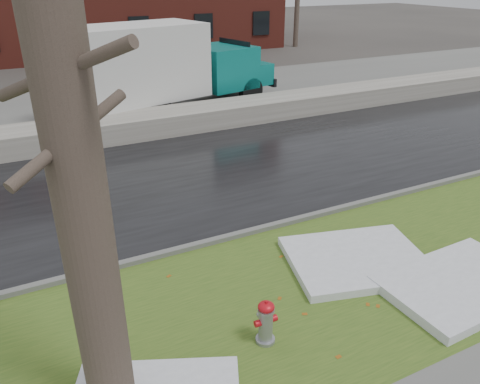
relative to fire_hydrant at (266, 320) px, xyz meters
name	(u,v)px	position (x,y,z in m)	size (l,w,h in m)	color
ground	(269,259)	(1.21, 1.98, -0.45)	(120.00, 120.00, 0.00)	#47423D
verge	(304,293)	(1.21, 0.73, -0.43)	(60.00, 4.50, 0.04)	#33511B
road	(188,178)	(1.21, 6.48, -0.43)	(60.00, 7.00, 0.03)	black
parking_lot	(117,106)	(1.21, 14.98, -0.43)	(60.00, 9.00, 0.03)	slate
curb	(246,233)	(1.21, 2.98, -0.38)	(60.00, 0.15, 0.14)	slate
snowbank	(145,124)	(1.21, 10.68, -0.07)	(60.00, 1.60, 0.75)	#A8A399
fire_hydrant	(266,320)	(0.00, 0.00, 0.00)	(0.37, 0.31, 0.77)	gray
tree	(72,144)	(-2.36, -0.18, 3.23)	(1.34, 1.50, 7.23)	brown
box_truck	(159,67)	(2.55, 12.97, 1.38)	(10.47, 4.28, 3.46)	black
worker	(61,89)	(-1.28, 11.28, 1.28)	(0.72, 0.47, 1.96)	black
snow_patch_near	(357,259)	(2.64, 1.05, -0.33)	(2.60, 2.00, 0.16)	silver
snow_patch_side	(461,284)	(3.78, -0.42, -0.32)	(2.80, 1.80, 0.18)	silver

